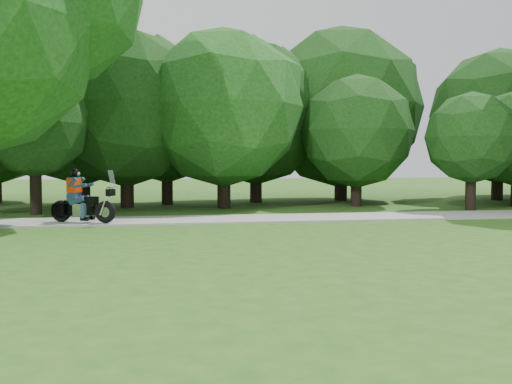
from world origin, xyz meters
name	(u,v)px	position (x,y,z in m)	size (l,w,h in m)	color
walkway	(355,217)	(0.00, 8.00, 0.03)	(60.00, 2.20, 0.06)	gray
tree_line	(307,115)	(0.30, 14.64, 3.68)	(39.46, 11.66, 7.75)	black
touring_motorcycle	(79,203)	(-8.07, 7.52, 0.60)	(1.84, 1.14, 1.47)	black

